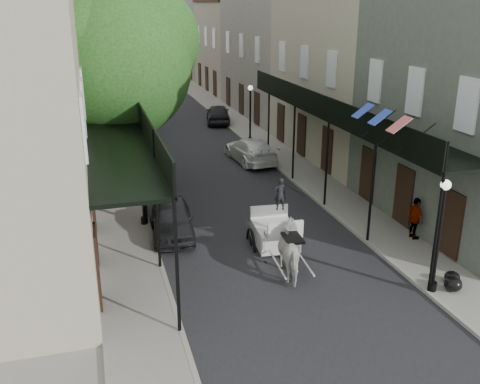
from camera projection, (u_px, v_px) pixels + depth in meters
ground at (288, 281)px, 17.81m from camera, size 140.00×140.00×0.00m
road at (183, 141)px, 35.95m from camera, size 8.00×90.00×0.01m
sidewalk_left at (107, 145)px, 34.65m from camera, size 2.20×90.00×0.12m
sidewalk_right at (254, 135)px, 37.22m from camera, size 2.20×90.00×0.12m
building_row_left at (47, 51)px, 41.07m from camera, size 5.00×80.00×10.50m
building_row_right at (260, 47)px, 45.48m from camera, size 5.00×80.00×10.50m
gallery_left at (119, 126)px, 21.56m from camera, size 2.20×18.05×4.88m
gallery_right at (336, 114)px, 24.02m from camera, size 2.20×18.05×4.88m
tree_near at (124, 57)px, 23.80m from camera, size 7.31×6.80×9.63m
tree_far at (108, 48)px, 36.71m from camera, size 6.45×6.00×8.61m
lamppost_right_near at (439, 235)px, 16.37m from camera, size 0.32×0.32×3.71m
lamppost_left at (142, 179)px, 21.52m from camera, size 0.32×0.32×3.71m
lamppost_right_far at (250, 113)px, 34.51m from camera, size 0.32×0.32×3.71m
horse at (293, 251)px, 17.94m from camera, size 1.10×2.15×1.76m
carriage at (272, 214)px, 20.39m from camera, size 1.94×2.70×2.94m
pedestrian_walking at (164, 172)px, 26.19m from camera, size 0.94×0.73×1.92m
pedestrian_sidewalk_left at (98, 159)px, 28.38m from camera, size 1.19×0.88×1.65m
pedestrian_sidewalk_right at (415, 218)px, 20.51m from camera, size 0.44×0.99×1.66m
car_left_near at (172, 219)px, 21.18m from camera, size 1.98×4.14×1.36m
car_left_mid at (133, 147)px, 31.72m from camera, size 3.06×4.39×1.37m
car_left_far at (124, 122)px, 38.43m from camera, size 3.47×5.36×1.37m
car_right_near at (250, 150)px, 31.03m from camera, size 2.32×4.93×1.39m
car_right_far at (218, 114)px, 41.05m from camera, size 2.50×4.51×1.45m
trash_bags at (453, 281)px, 17.10m from camera, size 0.83×0.98×0.48m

